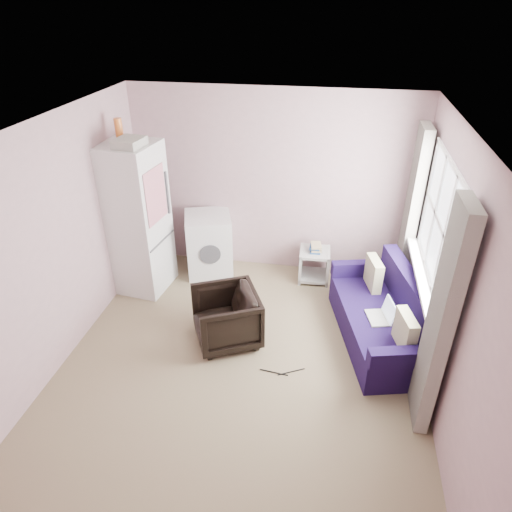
{
  "coord_description": "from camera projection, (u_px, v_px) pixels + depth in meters",
  "views": [
    {
      "loc": [
        0.81,
        -3.59,
        3.48
      ],
      "look_at": [
        0.05,
        0.6,
        1.0
      ],
      "focal_mm": 32.0,
      "sensor_mm": 36.0,
      "label": 1
    }
  ],
  "objects": [
    {
      "name": "room",
      "position": [
        242.0,
        264.0,
        4.3
      ],
      "size": [
        3.84,
        4.24,
        2.54
      ],
      "color": "#827155",
      "rests_on": "ground"
    },
    {
      "name": "armchair",
      "position": [
        226.0,
        315.0,
        5.09
      ],
      "size": [
        0.88,
        0.9,
        0.7
      ],
      "primitive_type": "imported",
      "rotation": [
        0.0,
        0.0,
        -1.12
      ],
      "color": "black",
      "rests_on": "ground"
    },
    {
      "name": "fridge",
      "position": [
        136.0,
        219.0,
        5.76
      ],
      "size": [
        0.76,
        0.75,
        2.22
      ],
      "rotation": [
        0.0,
        0.0,
        -0.12
      ],
      "color": "silver",
      "rests_on": "ground"
    },
    {
      "name": "washing_machine",
      "position": [
        209.0,
        243.0,
        6.34
      ],
      "size": [
        0.77,
        0.77,
        0.86
      ],
      "rotation": [
        0.0,
        0.0,
        0.32
      ],
      "color": "silver",
      "rests_on": "ground"
    },
    {
      "name": "side_table",
      "position": [
        314.0,
        263.0,
        6.24
      ],
      "size": [
        0.42,
        0.42,
        0.55
      ],
      "rotation": [
        0.0,
        0.0,
        0.04
      ],
      "color": "#A0A09C",
      "rests_on": "ground"
    },
    {
      "name": "sofa",
      "position": [
        385.0,
        319.0,
        5.13
      ],
      "size": [
        1.19,
        1.88,
        0.78
      ],
      "rotation": [
        0.0,
        0.0,
        0.25
      ],
      "color": "#190D3B",
      "rests_on": "ground"
    },
    {
      "name": "window_dressing",
      "position": [
        423.0,
        257.0,
        4.69
      ],
      "size": [
        0.17,
        2.62,
        2.18
      ],
      "color": "white",
      "rests_on": "ground"
    },
    {
      "name": "floor_cables",
      "position": [
        283.0,
        372.0,
        4.8
      ],
      "size": [
        0.47,
        0.15,
        0.01
      ],
      "rotation": [
        0.0,
        0.0,
        0.23
      ],
      "color": "black",
      "rests_on": "ground"
    }
  ]
}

